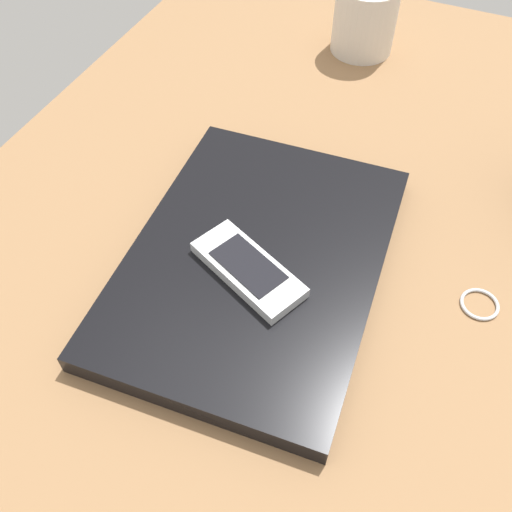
{
  "coord_description": "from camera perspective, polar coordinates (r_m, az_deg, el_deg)",
  "views": [
    {
      "loc": [
        -35.11,
        -11.08,
        49.54
      ],
      "look_at": [
        -2.0,
        3.57,
        5.0
      ],
      "focal_mm": 40.43,
      "sensor_mm": 36.0,
      "label": 1
    }
  ],
  "objects": [
    {
      "name": "key_ring",
      "position": [
        0.6,
        21.26,
        -4.47
      ],
      "size": [
        3.78,
        3.78,
        0.36
      ],
      "primitive_type": "torus",
      "color": "silver",
      "rests_on": "desk_surface"
    },
    {
      "name": "laptop_closed",
      "position": [
        0.58,
        -0.0,
        -0.53
      ],
      "size": [
        35.43,
        26.48,
        2.3
      ],
      "primitive_type": "cube",
      "rotation": [
        0.0,
        0.0,
        0.07
      ],
      "color": "black",
      "rests_on": "desk_surface"
    },
    {
      "name": "coffee_mug",
      "position": [
        0.89,
        10.76,
        22.11
      ],
      "size": [
        12.33,
        8.85,
        9.39
      ],
      "color": "silver",
      "rests_on": "desk_surface"
    },
    {
      "name": "cell_phone_on_laptop",
      "position": [
        0.55,
        -0.78,
        -1.3
      ],
      "size": [
        9.27,
        12.76,
        1.32
      ],
      "color": "silver",
      "rests_on": "laptop_closed"
    },
    {
      "name": "desk_surface",
      "position": [
        0.61,
        3.86,
        -1.81
      ],
      "size": [
        120.0,
        80.0,
        3.0
      ],
      "primitive_type": "cube",
      "color": "olive",
      "rests_on": "ground"
    }
  ]
}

